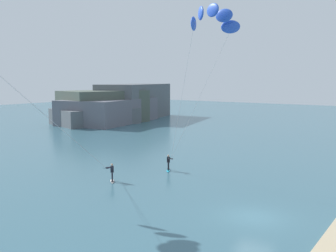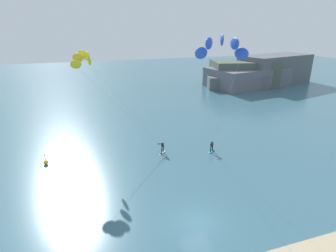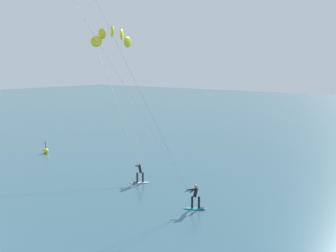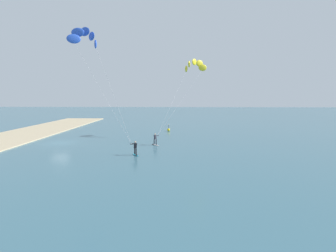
# 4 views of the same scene
# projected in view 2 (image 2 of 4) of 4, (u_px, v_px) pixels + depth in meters

# --- Properties ---
(ground_plane) EXTENTS (240.00, 240.00, 0.00)m
(ground_plane) POSITION_uv_depth(u_px,v_px,m) (197.00, 223.00, 23.78)
(ground_plane) COLOR #386070
(kitesurfer_nearshore) EXTENTS (6.39, 8.79, 15.48)m
(kitesurfer_nearshore) POSITION_uv_depth(u_px,v_px,m) (221.00, 53.00, 25.84)
(kitesurfer_nearshore) COLOR #23ADD1
(kitesurfer_nearshore) RESTS_ON ground
(kitesurfer_mid_water) EXTENTS (11.18, 8.68, 13.19)m
(kitesurfer_mid_water) POSITION_uv_depth(u_px,v_px,m) (87.00, 63.00, 35.46)
(kitesurfer_mid_water) COLOR white
(kitesurfer_mid_water) RESTS_ON ground
(marker_buoy) EXTENTS (0.56, 0.56, 1.38)m
(marker_buoy) POSITION_uv_depth(u_px,v_px,m) (46.00, 162.00, 33.75)
(marker_buoy) COLOR yellow
(marker_buoy) RESTS_ON ground
(distant_headland) EXTENTS (34.37, 16.27, 8.16)m
(distant_headland) POSITION_uv_depth(u_px,v_px,m) (254.00, 74.00, 78.00)
(distant_headland) COLOR #565B60
(distant_headland) RESTS_ON ground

